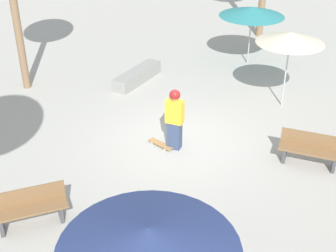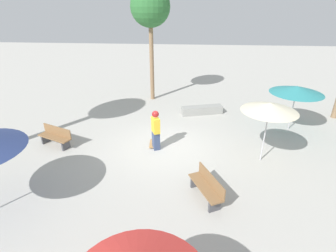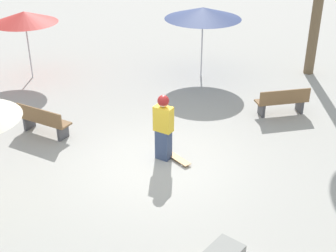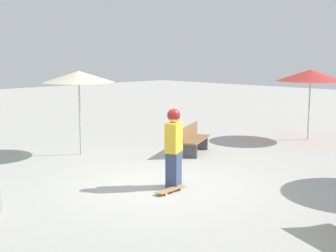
% 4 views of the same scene
% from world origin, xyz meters
% --- Properties ---
extents(ground_plane, '(60.00, 60.00, 0.00)m').
position_xyz_m(ground_plane, '(0.00, 0.00, 0.00)').
color(ground_plane, '#B2AFA8').
extents(skater_main, '(0.42, 0.53, 1.75)m').
position_xyz_m(skater_main, '(-0.28, -0.17, 0.94)').
color(skater_main, '#38476B').
rests_on(skater_main, ground_plane).
extents(skateboard, '(0.24, 0.81, 0.07)m').
position_xyz_m(skateboard, '(-0.51, 0.15, 0.06)').
color(skateboard, '#B7844C').
rests_on(skateboard, ground_plane).
extents(bench_near, '(1.09, 1.63, 0.85)m').
position_xyz_m(bench_near, '(1.72, -3.15, 0.43)').
color(bench_near, '#47474C').
rests_on(bench_near, ground_plane).
extents(shade_umbrella_cream, '(2.07, 2.07, 2.44)m').
position_xyz_m(shade_umbrella_cream, '(4.01, -0.73, 2.27)').
color(shade_umbrella_cream, '#B7B7BC').
rests_on(shade_umbrella_cream, ground_plane).
extents(shade_umbrella_red, '(2.28, 2.28, 2.40)m').
position_xyz_m(shade_umbrella_red, '(0.40, -7.59, 2.21)').
color(shade_umbrella_red, '#B7B7BC').
rests_on(shade_umbrella_red, ground_plane).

